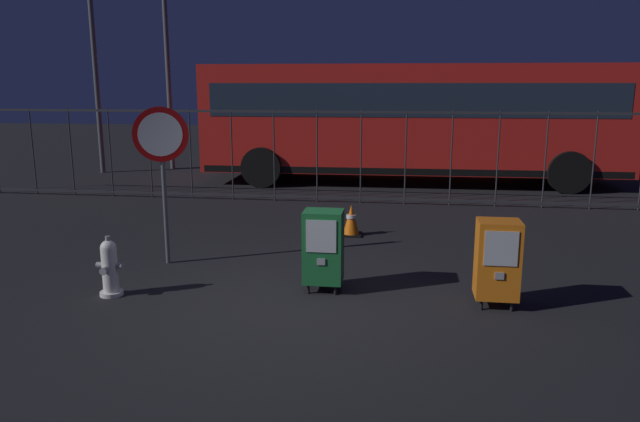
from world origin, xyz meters
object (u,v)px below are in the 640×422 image
at_px(newspaper_box_secondary, 497,259).
at_px(stop_sign, 162,152).
at_px(street_light_near_left, 93,38).
at_px(fire_hydrant, 110,268).
at_px(newspaper_box_primary, 323,246).
at_px(bus_near, 411,116).
at_px(traffic_cone, 351,220).
at_px(street_light_near_right, 166,33).
at_px(bus_far, 436,109).

height_order(newspaper_box_secondary, stop_sign, stop_sign).
bearing_deg(newspaper_box_secondary, street_light_near_left, 135.92).
distance_m(fire_hydrant, street_light_near_left, 11.52).
relative_size(stop_sign, street_light_near_left, 0.34).
xyz_separation_m(newspaper_box_primary, bus_near, (1.12, 8.66, 1.14)).
xyz_separation_m(stop_sign, street_light_near_left, (-5.34, 8.34, 2.19)).
relative_size(newspaper_box_primary, traffic_cone, 1.92).
bearing_deg(bus_near, newspaper_box_primary, -98.43).
relative_size(newspaper_box_primary, newspaper_box_secondary, 1.00).
bearing_deg(newspaper_box_primary, fire_hydrant, -168.35).
relative_size(bus_near, street_light_near_left, 1.63).
bearing_deg(street_light_near_right, stop_sign, -68.92).
xyz_separation_m(newspaper_box_primary, street_light_near_right, (-5.99, 10.23, 3.41)).
bearing_deg(street_light_near_left, street_light_near_right, 31.37).
xyz_separation_m(newspaper_box_primary, street_light_near_left, (-7.71, 9.19, 3.22)).
distance_m(newspaper_box_secondary, street_light_near_left, 13.96).
distance_m(bus_far, street_light_near_right, 8.94).
xyz_separation_m(newspaper_box_primary, bus_far, (2.00, 13.54, 1.14)).
bearing_deg(traffic_cone, fire_hydrant, -128.37).
bearing_deg(fire_hydrant, newspaper_box_secondary, 3.25).
xyz_separation_m(fire_hydrant, street_light_near_right, (-3.45, 10.76, 3.63)).
bearing_deg(street_light_near_right, newspaper_box_primary, -59.64).
bearing_deg(newspaper_box_primary, street_light_near_left, 130.01).
bearing_deg(street_light_near_left, stop_sign, -57.40).
xyz_separation_m(stop_sign, street_light_near_right, (-3.62, 9.39, 2.38)).
distance_m(bus_near, bus_far, 4.95).
relative_size(fire_hydrant, street_light_near_right, 0.11).
relative_size(traffic_cone, street_light_near_right, 0.08).
distance_m(newspaper_box_primary, street_light_near_right, 12.34).
distance_m(fire_hydrant, bus_far, 14.84).
relative_size(fire_hydrant, bus_far, 0.07).
distance_m(newspaper_box_secondary, bus_near, 9.05).
bearing_deg(newspaper_box_primary, stop_sign, 160.50).
bearing_deg(street_light_near_right, bus_far, 22.47).
xyz_separation_m(stop_sign, bus_near, (3.49, 7.82, 0.11)).
bearing_deg(bus_near, fire_hydrant, -112.82).
distance_m(fire_hydrant, newspaper_box_primary, 2.61).
height_order(stop_sign, traffic_cone, stop_sign).
xyz_separation_m(newspaper_box_secondary, bus_far, (-0.05, 13.80, 1.14)).
bearing_deg(bus_near, newspaper_box_secondary, -85.15).
xyz_separation_m(stop_sign, traffic_cone, (2.48, 1.98, -1.34)).
xyz_separation_m(bus_near, street_light_near_right, (-7.11, 1.57, 2.28)).
xyz_separation_m(newspaper_box_secondary, traffic_cone, (-1.94, 3.08, -0.31)).
bearing_deg(traffic_cone, bus_near, 80.14).
xyz_separation_m(newspaper_box_secondary, street_light_near_right, (-8.04, 10.50, 3.41)).
height_order(stop_sign, bus_near, bus_near).
relative_size(traffic_cone, bus_near, 0.05).
distance_m(stop_sign, bus_far, 13.43).
distance_m(traffic_cone, bus_far, 10.98).
relative_size(stop_sign, traffic_cone, 4.21).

